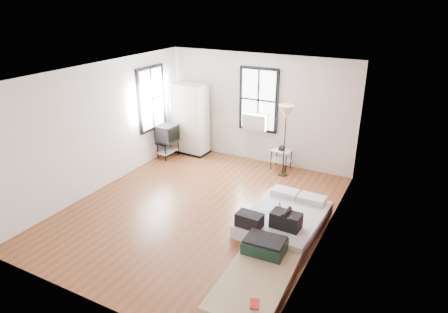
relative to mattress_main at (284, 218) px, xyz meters
The scene contains 8 objects.
ground 1.77m from the mattress_main, behind, with size 6.00×6.00×0.00m, color brown.
room_shell 2.19m from the mattress_main, behind, with size 5.02×6.02×2.80m.
mattress_main is the anchor object (origin of this frame).
mattress_bare 1.67m from the mattress_main, 83.97° to the right, with size 1.06×1.90×0.40m.
wardrobe 4.41m from the mattress_main, 146.09° to the left, with size 1.00×0.60×1.93m.
side_table 2.69m from the mattress_main, 111.34° to the left, with size 0.49×0.41×0.61m.
floor_lamp 2.69m from the mattress_main, 110.34° to the left, with size 0.37×0.37×1.75m.
tv_stand 4.39m from the mattress_main, 155.24° to the left, with size 0.49×0.67×0.91m.
Camera 1 is at (3.81, -6.15, 4.13)m, focal length 32.00 mm.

